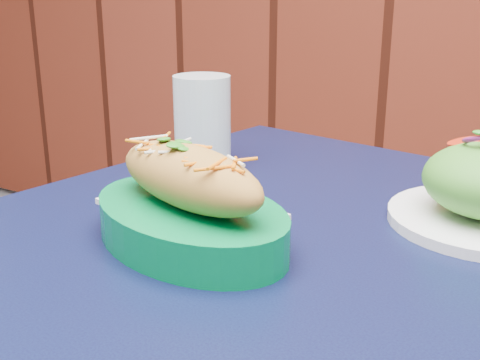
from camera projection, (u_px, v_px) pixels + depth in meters
The scene contains 3 objects.
cafe_table at pixel (321, 325), 0.64m from camera, with size 0.92×0.92×0.75m.
banh_mi_basket at pixel (190, 204), 0.61m from camera, with size 0.28×0.22×0.11m.
water_glass at pixel (202, 122), 0.87m from camera, with size 0.08×0.08×0.13m, color silver.
Camera 1 is at (0.19, 1.11, 1.01)m, focal length 45.00 mm.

